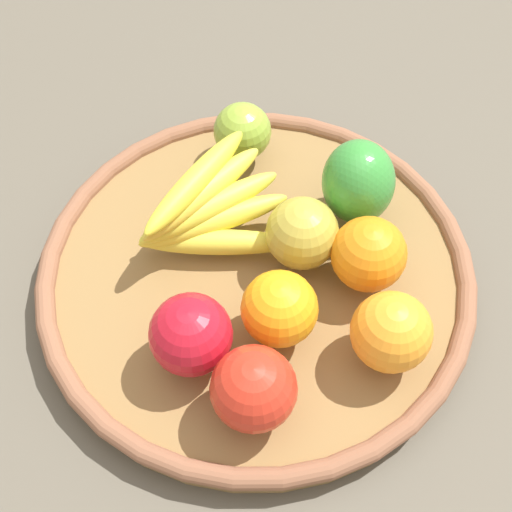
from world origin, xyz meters
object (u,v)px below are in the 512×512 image
orange_0 (279,309)px  apple_1 (254,389)px  apple_3 (191,335)px  orange_2 (369,256)px  banana_bunch (208,209)px  apple_0 (302,233)px  apple_2 (242,131)px  bell_pepper (358,182)px  orange_1 (391,332)px

orange_0 → apple_1: size_ratio=0.95×
apple_3 → apple_1: bearing=142.3°
orange_2 → apple_1: bearing=56.7°
orange_0 → banana_bunch: 0.14m
apple_0 → apple_2: bearing=-61.7°
apple_3 → orange_2: bearing=-147.4°
apple_0 → bell_pepper: bearing=-130.3°
apple_1 → orange_2: apple_1 is taller
orange_0 → apple_2: 0.24m
apple_2 → banana_bunch: 0.12m
orange_1 → apple_0: size_ratio=1.03×
bell_pepper → orange_2: (-0.01, 0.09, -0.01)m
orange_2 → orange_0: bearing=39.1°
apple_2 → apple_0: (-0.08, 0.14, 0.00)m
orange_2 → orange_1: bearing=104.3°
orange_1 → orange_0: bearing=-8.7°
orange_1 → apple_2: bearing=-56.3°
apple_1 → banana_bunch: size_ratio=0.47×
apple_3 → banana_bunch: 0.15m
banana_bunch → apple_0: 0.10m
bell_pepper → orange_0: bearing=-36.8°
apple_3 → orange_2: (-0.16, -0.10, -0.00)m
apple_1 → apple_0: (-0.03, -0.18, -0.00)m
banana_bunch → orange_0: bearing=126.3°
orange_0 → apple_3: 0.09m
orange_2 → orange_1: (-0.02, 0.08, 0.00)m
orange_1 → apple_1: bearing=29.5°
apple_3 → banana_bunch: (0.00, -0.15, -0.00)m
banana_bunch → orange_1: (-0.19, 0.13, 0.00)m
banana_bunch → orange_2: same height
apple_1 → orange_2: 0.18m
apple_0 → banana_bunch: bearing=-12.6°
apple_1 → apple_2: 0.32m
apple_3 → apple_2: bearing=-94.4°
orange_2 → apple_0: (0.07, -0.02, -0.00)m
apple_3 → orange_0: bearing=-155.4°
bell_pepper → apple_0: 0.09m
orange_0 → bell_pepper: bearing=-114.6°
apple_1 → banana_bunch: bearing=-71.5°
bell_pepper → orange_2: bearing=-3.9°
orange_1 → apple_0: (0.09, -0.11, -0.00)m
apple_3 → apple_2: (-0.02, -0.27, -0.01)m
orange_1 → apple_3: bearing=6.3°
apple_1 → orange_2: (-0.10, -0.15, -0.00)m
apple_1 → apple_2: (0.04, -0.32, -0.01)m
bell_pepper → apple_2: bearing=-132.3°
orange_0 → apple_0: bearing=-100.2°
apple_3 → apple_1: size_ratio=1.00×
apple_0 → orange_0: bearing=79.8°
apple_3 → orange_1: (-0.19, -0.02, -0.00)m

